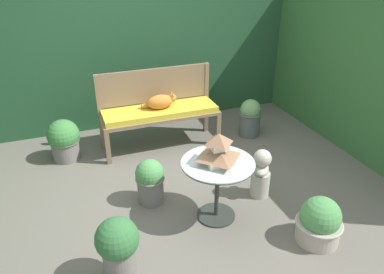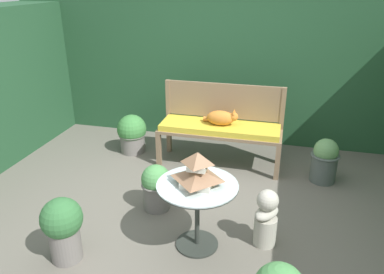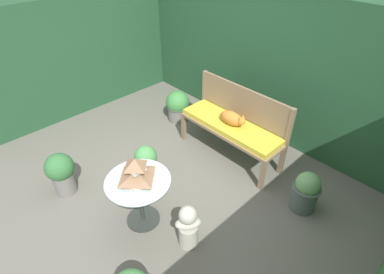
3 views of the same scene
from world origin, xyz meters
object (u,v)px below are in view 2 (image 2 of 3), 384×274
garden_bust (266,218)px  potted_plant_table_far (132,133)px  potted_plant_bench_left (325,160)px  garden_bench (220,130)px  patio_table (197,198)px  pagoda_birdhouse (197,171)px  potted_plant_patio_mid (156,186)px  potted_plant_path_edge (63,227)px  cat (221,118)px

garden_bust → potted_plant_table_far: garden_bust is taller
potted_plant_bench_left → potted_plant_table_far: bearing=175.3°
garden_bench → patio_table: bearing=-86.4°
pagoda_birdhouse → potted_plant_patio_mid: 0.92m
pagoda_birdhouse → potted_plant_bench_left: bearing=52.1°
potted_plant_patio_mid → potted_plant_bench_left: (1.79, 1.07, 0.01)m
pagoda_birdhouse → potted_plant_path_edge: 1.27m
pagoda_birdhouse → potted_plant_table_far: pagoda_birdhouse is taller
garden_bust → garden_bench: bearing=59.2°
pagoda_birdhouse → potted_plant_patio_mid: pagoda_birdhouse is taller
garden_bench → potted_plant_patio_mid: 1.30m
patio_table → potted_plant_table_far: (-1.39, 1.78, -0.24)m
patio_table → pagoda_birdhouse: size_ratio=2.05×
cat → garden_bust: 1.71m
garden_bench → patio_table: 1.69m
pagoda_birdhouse → potted_plant_bench_left: size_ratio=0.64×
potted_plant_bench_left → potted_plant_table_far: size_ratio=1.00×
garden_bench → garden_bust: size_ratio=2.78×
potted_plant_patio_mid → garden_bench: bearing=68.7°
potted_plant_table_far → pagoda_birdhouse: bearing=-52.1°
garden_bust → cat: bearing=58.7°
pagoda_birdhouse → potted_plant_table_far: size_ratio=0.64×
potted_plant_bench_left → potted_plant_path_edge: (-2.31, -2.03, 0.06)m
cat → patio_table: bearing=-87.8°
pagoda_birdhouse → patio_table: bearing=0.0°
garden_bench → patio_table: (0.11, -1.69, 0.02)m
potted_plant_table_far → cat: bearing=-4.2°
potted_plant_patio_mid → potted_plant_table_far: (-0.81, 1.29, 0.01)m
potted_plant_patio_mid → patio_table: bearing=-40.8°
patio_table → garden_bust: bearing=16.2°
cat → potted_plant_patio_mid: cat is taller
garden_bust → potted_plant_bench_left: bearing=10.1°
garden_bust → potted_plant_path_edge: (-1.70, -0.64, 0.05)m
potted_plant_path_edge → patio_table: bearing=23.0°
garden_bench → potted_plant_bench_left: garden_bench is taller
cat → pagoda_birdhouse: 1.69m
potted_plant_patio_mid → cat: bearing=68.1°
potted_plant_patio_mid → potted_plant_path_edge: potted_plant_path_edge is taller
garden_bench → potted_plant_bench_left: 1.35m
pagoda_birdhouse → potted_plant_path_edge: bearing=-157.0°
garden_bench → pagoda_birdhouse: (0.11, -1.69, 0.29)m
garden_bust → potted_plant_patio_mid: garden_bust is taller
potted_plant_patio_mid → potted_plant_path_edge: bearing=-118.4°
pagoda_birdhouse → garden_bust: bearing=16.2°
pagoda_birdhouse → garden_bust: 0.81m
garden_bench → potted_plant_patio_mid: bearing=-111.3°
garden_bench → potted_plant_table_far: garden_bench is taller
cat → potted_plant_table_far: bearing=175.0°
cat → potted_plant_bench_left: cat is taller
potted_plant_patio_mid → potted_plant_table_far: size_ratio=0.93×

